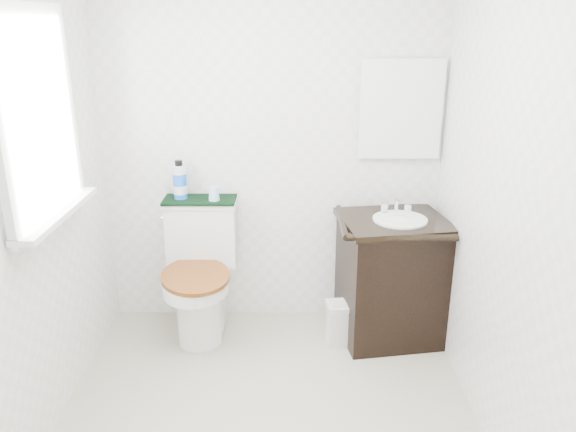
{
  "coord_description": "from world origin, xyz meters",
  "views": [
    {
      "loc": [
        0.12,
        -2.36,
        1.98
      ],
      "look_at": [
        0.11,
        0.75,
        0.89
      ],
      "focal_mm": 35.0,
      "sensor_mm": 36.0,
      "label": 1
    }
  ],
  "objects_px": {
    "vanity": "(391,276)",
    "cup": "(214,194)",
    "trash_bin": "(342,323)",
    "mouthwash_bottle": "(180,181)",
    "toilet": "(201,279)"
  },
  "relations": [
    {
      "from": "trash_bin",
      "to": "cup",
      "type": "relative_size",
      "value": 3.31
    },
    {
      "from": "vanity",
      "to": "cup",
      "type": "xyz_separation_m",
      "value": [
        -1.13,
        0.15,
        0.5
      ]
    },
    {
      "from": "vanity",
      "to": "toilet",
      "type": "bearing_deg",
      "value": 177.2
    },
    {
      "from": "vanity",
      "to": "cup",
      "type": "height_order",
      "value": "cup"
    },
    {
      "from": "toilet",
      "to": "cup",
      "type": "bearing_deg",
      "value": 41.38
    },
    {
      "from": "mouthwash_bottle",
      "to": "cup",
      "type": "relative_size",
      "value": 2.89
    },
    {
      "from": "trash_bin",
      "to": "mouthwash_bottle",
      "type": "relative_size",
      "value": 1.15
    },
    {
      "from": "vanity",
      "to": "mouthwash_bottle",
      "type": "bearing_deg",
      "value": 171.9
    },
    {
      "from": "trash_bin",
      "to": "mouthwash_bottle",
      "type": "height_order",
      "value": "mouthwash_bottle"
    },
    {
      "from": "vanity",
      "to": "mouthwash_bottle",
      "type": "relative_size",
      "value": 3.67
    },
    {
      "from": "vanity",
      "to": "mouthwash_bottle",
      "type": "height_order",
      "value": "mouthwash_bottle"
    },
    {
      "from": "vanity",
      "to": "trash_bin",
      "type": "distance_m",
      "value": 0.44
    },
    {
      "from": "toilet",
      "to": "trash_bin",
      "type": "relative_size",
      "value": 3.05
    },
    {
      "from": "toilet",
      "to": "mouthwash_bottle",
      "type": "distance_m",
      "value": 0.65
    },
    {
      "from": "vanity",
      "to": "trash_bin",
      "type": "bearing_deg",
      "value": -161.82
    }
  ]
}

